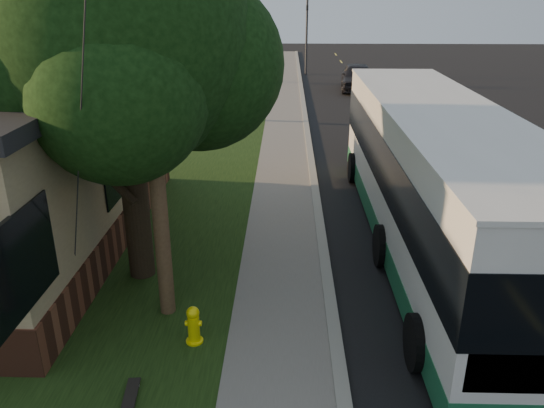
{
  "coord_description": "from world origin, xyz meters",
  "views": [
    {
      "loc": [
        -0.95,
        -8.06,
        6.08
      ],
      "look_at": [
        -1.26,
        3.28,
        1.5
      ],
      "focal_mm": 35.0,
      "sensor_mm": 36.0,
      "label": 1
    }
  ],
  "objects_px": {
    "fire_hydrant": "(194,325)",
    "skateboard_main": "(131,396)",
    "bare_tree_near": "(234,78)",
    "bare_tree_far": "(258,53)",
    "traffic_signal": "(307,32)",
    "distant_car": "(357,77)",
    "dumpster": "(21,170)",
    "utility_pole": "(148,82)",
    "leafy_tree": "(123,41)",
    "transit_bus": "(436,175)"
  },
  "relations": [
    {
      "from": "traffic_signal",
      "to": "skateboard_main",
      "type": "xyz_separation_m",
      "value": [
        -3.87,
        -35.5,
        -3.04
      ]
    },
    {
      "from": "fire_hydrant",
      "to": "bare_tree_far",
      "type": "distance_m",
      "value": 30.04
    },
    {
      "from": "leafy_tree",
      "to": "bare_tree_far",
      "type": "bearing_deg",
      "value": 87.55
    },
    {
      "from": "bare_tree_far",
      "to": "skateboard_main",
      "type": "bearing_deg",
      "value": -90.67
    },
    {
      "from": "traffic_signal",
      "to": "distant_car",
      "type": "bearing_deg",
      "value": -65.33
    },
    {
      "from": "leafy_tree",
      "to": "skateboard_main",
      "type": "bearing_deg",
      "value": -79.09
    },
    {
      "from": "transit_bus",
      "to": "skateboard_main",
      "type": "distance_m",
      "value": 8.57
    },
    {
      "from": "fire_hydrant",
      "to": "dumpster",
      "type": "relative_size",
      "value": 0.41
    },
    {
      "from": "fire_hydrant",
      "to": "transit_bus",
      "type": "distance_m",
      "value": 6.97
    },
    {
      "from": "bare_tree_near",
      "to": "distant_car",
      "type": "bearing_deg",
      "value": 52.26
    },
    {
      "from": "utility_pole",
      "to": "bare_tree_near",
      "type": "relative_size",
      "value": 2.11
    },
    {
      "from": "transit_bus",
      "to": "distant_car",
      "type": "relative_size",
      "value": 2.64
    },
    {
      "from": "fire_hydrant",
      "to": "dumpster",
      "type": "distance_m",
      "value": 10.31
    },
    {
      "from": "bare_tree_far",
      "to": "distant_car",
      "type": "height_order",
      "value": "bare_tree_far"
    },
    {
      "from": "skateboard_main",
      "to": "distant_car",
      "type": "height_order",
      "value": "distant_car"
    },
    {
      "from": "skateboard_main",
      "to": "distant_car",
      "type": "distance_m",
      "value": 29.55
    },
    {
      "from": "transit_bus",
      "to": "bare_tree_near",
      "type": "bearing_deg",
      "value": 114.34
    },
    {
      "from": "fire_hydrant",
      "to": "utility_pole",
      "type": "bearing_deg",
      "value": 125.38
    },
    {
      "from": "bare_tree_near",
      "to": "traffic_signal",
      "type": "relative_size",
      "value": 0.78
    },
    {
      "from": "leafy_tree",
      "to": "distant_car",
      "type": "height_order",
      "value": "leafy_tree"
    },
    {
      "from": "bare_tree_near",
      "to": "dumpster",
      "type": "bearing_deg",
      "value": -119.89
    },
    {
      "from": "bare_tree_far",
      "to": "transit_bus",
      "type": "xyz_separation_m",
      "value": [
        5.7,
        -25.72,
        -0.11
      ]
    },
    {
      "from": "traffic_signal",
      "to": "bare_tree_far",
      "type": "bearing_deg",
      "value": -131.19
    },
    {
      "from": "bare_tree_near",
      "to": "bare_tree_far",
      "type": "xyz_separation_m",
      "value": [
        0.5,
        12.0,
        -0.15
      ]
    },
    {
      "from": "fire_hydrant",
      "to": "dumpster",
      "type": "height_order",
      "value": "dumpster"
    },
    {
      "from": "distant_car",
      "to": "dumpster",
      "type": "bearing_deg",
      "value": -118.98
    },
    {
      "from": "fire_hydrant",
      "to": "dumpster",
      "type": "xyz_separation_m",
      "value": [
        -6.79,
        7.76,
        0.33
      ]
    },
    {
      "from": "leafy_tree",
      "to": "distant_car",
      "type": "relative_size",
      "value": 1.57
    },
    {
      "from": "traffic_signal",
      "to": "distant_car",
      "type": "distance_m",
      "value": 7.83
    },
    {
      "from": "utility_pole",
      "to": "dumpster",
      "type": "relative_size",
      "value": 5.02
    },
    {
      "from": "fire_hydrant",
      "to": "dumpster",
      "type": "bearing_deg",
      "value": 131.19
    },
    {
      "from": "fire_hydrant",
      "to": "skateboard_main",
      "type": "relative_size",
      "value": 0.89
    },
    {
      "from": "utility_pole",
      "to": "leafy_tree",
      "type": "height_order",
      "value": "utility_pole"
    },
    {
      "from": "leafy_tree",
      "to": "bare_tree_far",
      "type": "xyz_separation_m",
      "value": [
        1.17,
        27.35,
        -3.16
      ]
    },
    {
      "from": "bare_tree_near",
      "to": "utility_pole",
      "type": "bearing_deg",
      "value": -89.34
    },
    {
      "from": "utility_pole",
      "to": "dumpster",
      "type": "distance_m",
      "value": 9.88
    },
    {
      "from": "leafy_tree",
      "to": "skateboard_main",
      "type": "relative_size",
      "value": 9.42
    },
    {
      "from": "fire_hydrant",
      "to": "distant_car",
      "type": "xyz_separation_m",
      "value": [
        6.22,
        27.2,
        0.42
      ]
    },
    {
      "from": "bare_tree_far",
      "to": "traffic_signal",
      "type": "distance_m",
      "value": 5.44
    },
    {
      "from": "bare_tree_near",
      "to": "dumpster",
      "type": "relative_size",
      "value": 2.38
    },
    {
      "from": "bare_tree_near",
      "to": "distant_car",
      "type": "distance_m",
      "value": 11.71
    },
    {
      "from": "skateboard_main",
      "to": "bare_tree_far",
      "type": "bearing_deg",
      "value": 89.33
    },
    {
      "from": "fire_hydrant",
      "to": "skateboard_main",
      "type": "height_order",
      "value": "fire_hydrant"
    },
    {
      "from": "fire_hydrant",
      "to": "utility_pole",
      "type": "distance_m",
      "value": 4.37
    },
    {
      "from": "bare_tree_far",
      "to": "dumpster",
      "type": "bearing_deg",
      "value": -106.02
    },
    {
      "from": "dumpster",
      "to": "distant_car",
      "type": "xyz_separation_m",
      "value": [
        13.01,
        19.45,
        0.08
      ]
    },
    {
      "from": "leafy_tree",
      "to": "dumpster",
      "type": "bearing_deg",
      "value": 135.61
    },
    {
      "from": "traffic_signal",
      "to": "dumpster",
      "type": "height_order",
      "value": "traffic_signal"
    },
    {
      "from": "dumpster",
      "to": "traffic_signal",
      "type": "bearing_deg",
      "value": 69.35
    },
    {
      "from": "utility_pole",
      "to": "dumpster",
      "type": "height_order",
      "value": "utility_pole"
    }
  ]
}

